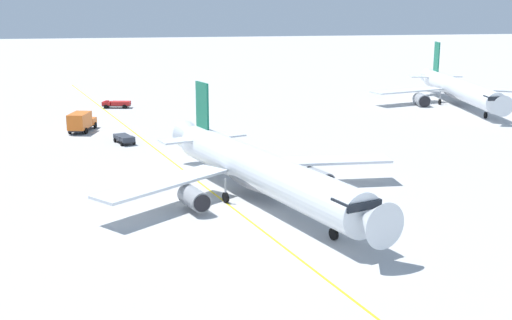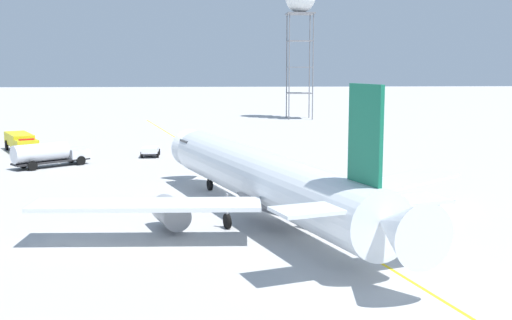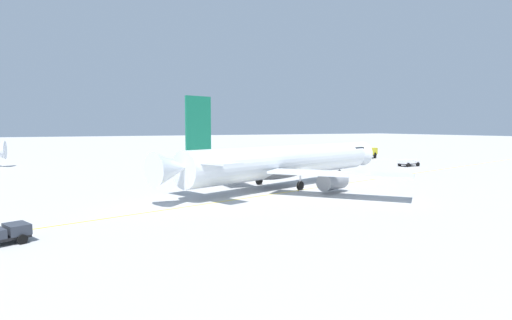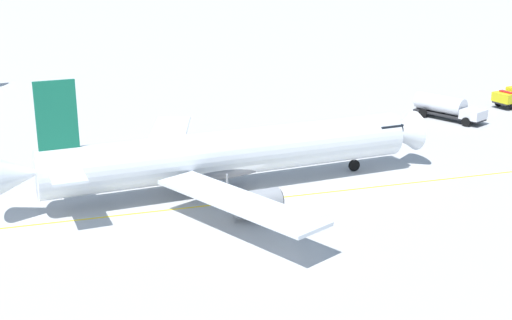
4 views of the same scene
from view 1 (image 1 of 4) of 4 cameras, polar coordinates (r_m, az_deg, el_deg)
The scene contains 7 objects.
ground_plane at distance 66.38m, azimuth -0.42°, elevation -4.13°, with size 600.00×600.00×0.00m, color #B2B2B2.
airliner_main at distance 67.62m, azimuth 0.37°, elevation -1.03°, with size 38.24×33.00×10.84m.
airliner_secondary at distance 135.05m, azimuth 17.19°, elevation 5.79°, with size 41.85×34.38×11.56m.
baggage_truck_truck at distance 97.22m, azimuth -11.35°, elevation 1.84°, with size 4.74×3.27×1.22m.
ops_pickup_truck at distance 129.36m, azimuth -12.00°, elevation 4.79°, with size 2.92×5.54×1.41m.
catering_truck_truck at distance 107.11m, azimuth -14.92°, elevation 3.25°, with size 7.42×4.19×3.10m.
taxiway_centreline at distance 72.19m, azimuth -3.99°, elevation -2.67°, with size 193.34×47.46×0.01m.
Camera 1 is at (62.26, -10.50, 20.49)m, focal length 46.14 mm.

